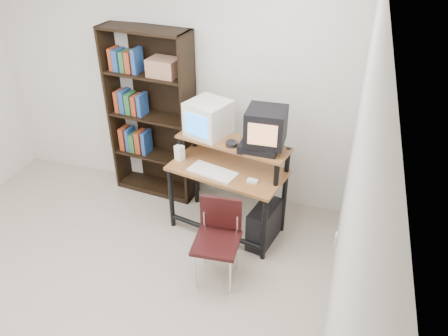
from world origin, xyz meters
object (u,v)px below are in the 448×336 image
(crt_tv, at_px, (266,126))
(computer_desk, at_px, (228,173))
(crt_monitor, at_px, (208,119))
(pc_tower, at_px, (264,224))
(school_chair, at_px, (218,233))
(bookshelf, at_px, (152,114))

(crt_tv, bearing_deg, computer_desk, -174.18)
(crt_monitor, xyz_separation_m, pc_tower, (0.67, -0.30, -0.94))
(crt_tv, height_order, pc_tower, crt_tv)
(crt_monitor, distance_m, pc_tower, 1.19)
(crt_monitor, xyz_separation_m, school_chair, (0.36, -0.86, -0.67))
(crt_monitor, height_order, school_chair, crt_monitor)
(computer_desk, bearing_deg, pc_tower, -3.46)
(computer_desk, relative_size, crt_monitor, 2.56)
(bookshelf, bearing_deg, crt_monitor, -14.61)
(computer_desk, relative_size, crt_tv, 3.34)
(crt_monitor, bearing_deg, computer_desk, -15.64)
(school_chair, bearing_deg, bookshelf, 129.90)
(computer_desk, bearing_deg, school_chair, -69.21)
(school_chair, bearing_deg, pc_tower, 57.00)
(computer_desk, distance_m, bookshelf, 1.15)
(computer_desk, height_order, crt_monitor, crt_monitor)
(crt_tv, bearing_deg, crt_monitor, 164.89)
(crt_monitor, bearing_deg, pc_tower, -3.77)
(computer_desk, distance_m, crt_tv, 0.64)
(computer_desk, height_order, pc_tower, computer_desk)
(crt_monitor, bearing_deg, school_chair, -46.56)
(bookshelf, bearing_deg, crt_tv, -11.37)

